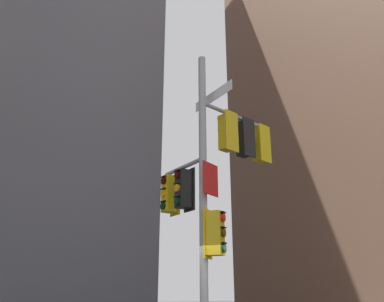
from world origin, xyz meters
name	(u,v)px	position (x,y,z in m)	size (l,w,h in m)	color
building_mid_block	(61,100)	(-2.29, 22.76, 16.48)	(13.30, 13.30, 32.96)	slate
signal_pole_assembly	(214,175)	(0.53, 0.45, 4.39)	(3.06, 2.56, 7.55)	#9EA0A3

